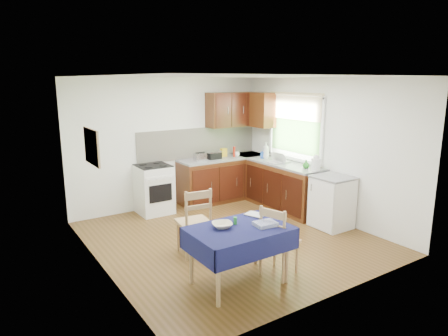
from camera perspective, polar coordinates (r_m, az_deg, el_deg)
floor at (r=6.43m, az=0.86°, el=-9.90°), size 4.20×4.20×0.00m
ceiling at (r=5.95m, az=0.94°, el=12.97°), size 4.00×4.20×0.02m
wall_back at (r=7.87m, az=-7.74°, el=3.60°), size 4.00×0.02×2.50m
wall_front at (r=4.53m, az=15.99°, el=-3.36°), size 4.00×0.02×2.50m
wall_left at (r=5.24m, az=-17.53°, el=-1.35°), size 0.02×4.20×2.50m
wall_right at (r=7.36m, az=13.91°, el=2.74°), size 0.02×4.20×2.50m
base_cabinets at (r=8.02m, az=3.86°, el=-2.13°), size 1.90×2.30×0.86m
worktop_back at (r=8.18m, az=-0.10°, el=1.42°), size 1.90×0.60×0.04m
worktop_right at (r=7.67m, az=8.69°, el=0.54°), size 0.60×1.70×0.04m
worktop_corner at (r=8.55m, az=3.55°, el=1.88°), size 0.60×0.60×0.04m
splashback at (r=8.16m, az=-3.56°, el=3.65°), size 2.70×0.02×0.60m
upper_cabinets at (r=8.32m, az=2.67°, el=8.34°), size 1.20×0.85×0.70m
stove at (r=7.56m, az=-9.99°, el=-2.97°), size 0.60×0.61×0.92m
window at (r=7.77m, az=10.13°, el=6.39°), size 0.04×1.48×1.26m
fridge at (r=6.97m, az=15.18°, el=-4.72°), size 0.58×0.60×0.89m
corkboard at (r=5.46m, az=-18.34°, el=2.88°), size 0.04×0.62×0.47m
dining_table at (r=4.87m, az=2.20°, el=-9.66°), size 1.19×0.81×0.72m
chair_far at (r=5.67m, az=-4.17°, el=-7.38°), size 0.49×0.49×0.99m
chair_near at (r=5.13m, az=7.64°, el=-10.06°), size 0.52×0.52×0.93m
toaster at (r=7.78m, az=-3.44°, el=1.59°), size 0.23×0.14×0.18m
sandwich_press at (r=8.00m, az=-1.55°, el=1.89°), size 0.28×0.24×0.16m
sauce_bottle at (r=8.19m, az=1.47°, el=2.33°), size 0.05×0.05×0.21m
yellow_packet at (r=8.23m, az=-0.06°, el=2.24°), size 0.15×0.12×0.17m
dish_rack at (r=7.73m, az=7.80°, el=0.98°), size 0.41×0.31×0.19m
kettle at (r=7.15m, az=12.99°, el=0.66°), size 0.17×0.17×0.28m
cup at (r=8.24m, az=1.81°, el=1.98°), size 0.16×0.16×0.09m
soap_bottle_a at (r=8.06m, az=6.00°, el=2.53°), size 0.15×0.15×0.33m
soap_bottle_b at (r=8.09m, az=5.62°, el=2.09°), size 0.12×0.12×0.20m
soap_bottle_c at (r=7.27m, az=11.64°, el=0.55°), size 0.13×0.13×0.16m
plate_bowl at (r=4.82m, az=-0.27°, el=-8.15°), size 0.31×0.31×0.06m
book at (r=5.18m, az=3.98°, el=-6.94°), size 0.26×0.30×0.02m
spice_jar at (r=4.92m, az=1.61°, el=-7.54°), size 0.04×0.04×0.09m
tea_towel at (r=4.90m, az=5.94°, el=-7.95°), size 0.28×0.23×0.05m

